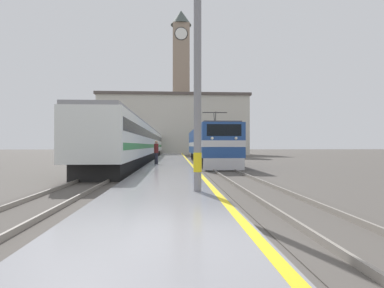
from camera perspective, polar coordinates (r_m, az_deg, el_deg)
ground_plane at (r=34.90m, az=-3.93°, el=-3.15°), size 200.00×200.00×0.00m
platform at (r=29.90m, az=-4.02°, el=-3.32°), size 3.53×140.00×0.33m
rail_track_near at (r=30.08m, az=2.94°, el=-3.55°), size 2.84×140.00×0.16m
rail_track_far at (r=30.14m, az=-10.62°, el=-3.54°), size 2.83×140.00×0.16m
locomotive_train at (r=29.00m, az=3.16°, el=-0.19°), size 2.92×18.49×4.47m
passenger_train at (r=36.22m, az=-9.38°, el=0.17°), size 2.92×45.25×3.76m
catenary_mast at (r=9.64m, az=1.82°, el=15.46°), size 2.88×0.26×7.98m
person_on_platform at (r=23.15m, az=-6.84°, el=-1.44°), size 0.34×0.34×1.79m
clock_tower at (r=65.74m, az=-2.10°, el=12.39°), size 4.42×4.42×30.79m
station_building at (r=57.34m, az=-3.48°, el=3.69°), size 28.24×7.58×11.38m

